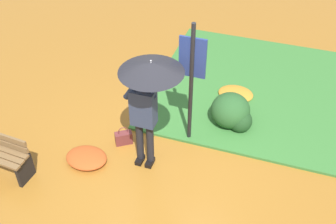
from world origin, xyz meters
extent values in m
plane|color=#9E6623|center=(0.00, 0.00, 0.00)|extent=(18.00, 18.00, 0.00)
cube|color=#387533|center=(1.54, 2.76, 0.03)|extent=(4.80, 4.00, 0.05)
cylinder|color=black|center=(-0.36, 0.12, 0.43)|extent=(0.12, 0.12, 0.86)
cylinder|color=black|center=(-0.18, 0.12, 0.43)|extent=(0.12, 0.12, 0.86)
cube|color=black|center=(-0.36, 0.08, 0.04)|extent=(0.11, 0.22, 0.08)
cube|color=black|center=(-0.18, 0.08, 0.04)|extent=(0.11, 0.22, 0.08)
cube|color=#2D3851|center=(-0.27, 0.12, 1.18)|extent=(0.38, 0.24, 0.64)
sphere|color=tan|center=(-0.27, 0.12, 1.64)|extent=(0.20, 0.20, 0.20)
ellipsoid|color=black|center=(-0.27, 0.12, 1.67)|extent=(0.20, 0.20, 0.15)
cylinder|color=#2D3851|center=(-0.48, 0.09, 1.39)|extent=(0.18, 0.13, 0.18)
cylinder|color=#2D3851|center=(-0.44, 0.08, 1.48)|extent=(0.24, 0.11, 0.33)
cube|color=black|center=(-0.36, 0.10, 1.62)|extent=(0.07, 0.02, 0.14)
cylinder|color=#2D3851|center=(-0.10, 0.12, 1.42)|extent=(0.11, 0.10, 0.09)
cylinder|color=#2D3851|center=(-0.12, 0.13, 1.51)|extent=(0.10, 0.09, 0.23)
cylinder|color=#A5A5AD|center=(-0.13, 0.14, 1.83)|extent=(0.02, 0.02, 0.41)
cone|color=black|center=(-0.13, 0.14, 1.92)|extent=(0.96, 0.96, 0.16)
sphere|color=#A5A5AD|center=(-0.13, 0.14, 2.03)|extent=(0.02, 0.02, 0.02)
cylinder|color=black|center=(0.27, 0.90, 1.15)|extent=(0.07, 0.07, 2.30)
cube|color=navy|center=(0.27, 0.91, 1.70)|extent=(0.44, 0.04, 0.70)
cube|color=silver|center=(0.27, 0.93, 1.70)|extent=(0.38, 0.01, 0.64)
cube|color=brown|center=(-0.79, 0.41, 0.12)|extent=(0.33, 0.28, 0.24)
torus|color=brown|center=(-0.79, 0.41, 0.28)|extent=(0.16, 0.11, 0.18)
cube|color=black|center=(-1.94, -0.88, 0.22)|extent=(0.09, 0.36, 0.44)
ellipsoid|color=#285628|center=(0.87, 1.52, 0.32)|extent=(0.72, 0.72, 0.65)
ellipsoid|color=#1E421E|center=(1.08, 1.41, 0.22)|extent=(0.43, 0.43, 0.43)
ellipsoid|color=#C68428|center=(0.81, 2.38, 0.08)|extent=(0.71, 0.57, 0.16)
ellipsoid|color=#B74C1E|center=(-1.22, -0.20, 0.08)|extent=(0.71, 0.57, 0.16)
camera|label=1|loc=(1.67, -4.42, 5.16)|focal=44.48mm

